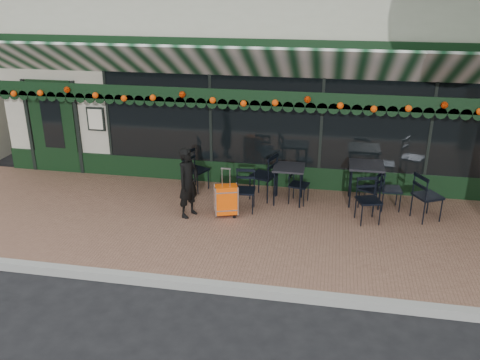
% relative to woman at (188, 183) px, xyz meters
% --- Properties ---
extents(ground, '(80.00, 80.00, 0.00)m').
position_rel_woman_xyz_m(ground, '(1.02, -2.15, -0.84)').
color(ground, black).
rests_on(ground, ground).
extents(sidewalk, '(18.00, 4.00, 0.15)m').
position_rel_woman_xyz_m(sidewalk, '(1.02, -0.15, -0.77)').
color(sidewalk, brown).
rests_on(sidewalk, ground).
extents(curb, '(18.00, 0.16, 0.15)m').
position_rel_woman_xyz_m(curb, '(1.02, -2.23, -0.77)').
color(curb, '#9E9E99').
rests_on(curb, ground).
extents(restaurant_building, '(12.00, 9.60, 4.50)m').
position_rel_woman_xyz_m(restaurant_building, '(1.02, 5.68, 1.43)').
color(restaurant_building, '#A7A391').
rests_on(restaurant_building, ground).
extents(woman, '(0.51, 0.60, 1.38)m').
position_rel_woman_xyz_m(woman, '(0.00, 0.00, 0.00)').
color(woman, black).
rests_on(woman, sidewalk).
extents(suitcase, '(0.48, 0.36, 0.99)m').
position_rel_woman_xyz_m(suitcase, '(0.72, 0.12, -0.36)').
color(suitcase, '#FE5408').
rests_on(suitcase, sidewalk).
extents(cafe_table_a, '(0.69, 0.69, 0.85)m').
position_rel_woman_xyz_m(cafe_table_a, '(3.38, 1.24, 0.07)').
color(cafe_table_a, black).
rests_on(cafe_table_a, sidewalk).
extents(cafe_table_b, '(0.63, 0.63, 0.78)m').
position_rel_woman_xyz_m(cafe_table_b, '(1.84, 1.02, 0.01)').
color(cafe_table_b, black).
rests_on(cafe_table_b, sidewalk).
extents(chair_a_left, '(0.52, 0.52, 0.79)m').
position_rel_woman_xyz_m(chair_a_left, '(3.48, 1.05, -0.30)').
color(chair_a_left, black).
rests_on(chair_a_left, sidewalk).
extents(chair_a_right, '(0.45, 0.45, 0.83)m').
position_rel_woman_xyz_m(chair_a_right, '(3.88, 1.05, -0.28)').
color(chair_a_right, black).
rests_on(chair_a_right, sidewalk).
extents(chair_a_front, '(0.54, 0.54, 0.86)m').
position_rel_woman_xyz_m(chair_a_front, '(3.41, 0.36, -0.26)').
color(chair_a_front, black).
rests_on(chair_a_front, sidewalk).
extents(chair_a_extra, '(0.64, 0.64, 0.94)m').
position_rel_woman_xyz_m(chair_a_extra, '(4.52, 0.68, -0.22)').
color(chair_a_extra, black).
rests_on(chair_a_extra, sidewalk).
extents(chair_b_left, '(0.63, 0.63, 1.00)m').
position_rel_woman_xyz_m(chair_b_left, '(1.30, 1.11, -0.19)').
color(chair_b_left, black).
rests_on(chair_b_left, sidewalk).
extents(chair_b_right, '(0.46, 0.46, 0.77)m').
position_rel_woman_xyz_m(chair_b_right, '(2.05, 1.01, -0.31)').
color(chair_b_right, black).
rests_on(chair_b_right, sidewalk).
extents(chair_b_front, '(0.45, 0.45, 0.84)m').
position_rel_woman_xyz_m(chair_b_front, '(1.03, 0.43, -0.27)').
color(chair_b_front, black).
rests_on(chair_b_front, sidewalk).
extents(chair_solo, '(0.59, 0.59, 0.90)m').
position_rel_woman_xyz_m(chair_solo, '(-0.20, 1.29, -0.24)').
color(chair_solo, black).
rests_on(chair_solo, sidewalk).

